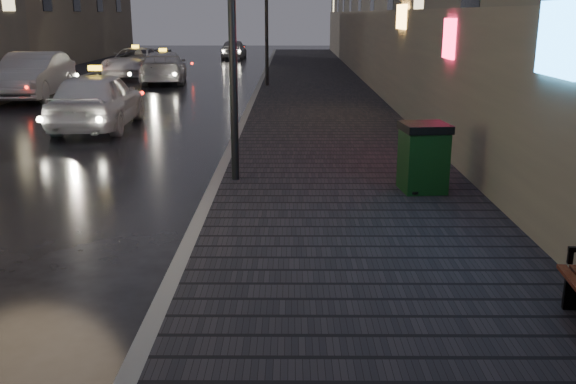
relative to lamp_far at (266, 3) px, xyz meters
name	(u,v)px	position (x,y,z in m)	size (l,w,h in m)	color
sidewalk	(316,90)	(2.05, -1.00, -3.41)	(4.60, 58.00, 0.15)	black
curb	(258,90)	(-0.35, -1.00, -3.41)	(0.20, 58.00, 0.15)	slate
sidewalk_far	(10,90)	(-10.55, -1.00, -3.41)	(2.40, 58.00, 0.15)	black
curb_far	(41,90)	(-9.25, -1.00, -3.41)	(0.20, 58.00, 0.15)	slate
lamp_far	(266,3)	(0.00, 0.00, 0.00)	(0.36, 0.36, 5.28)	black
trash_bin	(423,157)	(3.27, -16.76, -2.75)	(0.84, 0.84, 1.17)	black
taxi_near	(97,100)	(-4.34, -9.71, -2.69)	(1.88, 4.66, 1.59)	white
car_left_mid	(33,76)	(-8.65, -3.18, -2.64)	(1.79, 5.13, 1.69)	#A3A3AB
taxi_mid	(164,67)	(-4.84, 2.43, -2.78)	(1.99, 4.89, 1.42)	silver
taxi_far	(136,62)	(-6.82, 5.50, -2.78)	(2.37, 5.13, 1.43)	silver
car_far	(234,49)	(-3.03, 18.82, -2.82)	(1.59, 3.94, 1.34)	#929299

